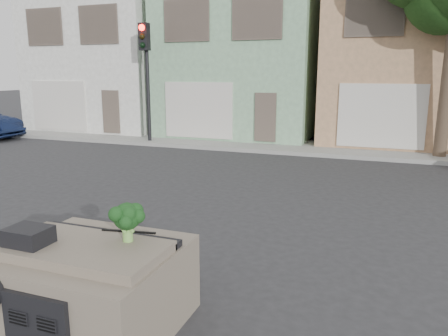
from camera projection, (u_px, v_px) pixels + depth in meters
The scene contains 10 objects.
ground_plane at pixel (196, 240), 8.11m from camera, with size 120.00×120.00×0.00m, color #303033.
sidewalk at pixel (302, 148), 17.70m from camera, with size 40.00×3.00×0.15m, color gray.
townhouse_white at pixel (121, 59), 24.34m from camera, with size 7.20×8.20×7.55m, color silver.
townhouse_mint at pixel (250, 58), 21.77m from camera, with size 7.20×8.20×7.55m, color #87B38B.
townhouse_tan at pixel (412, 56), 19.21m from camera, with size 7.20×8.20×7.55m, color tan.
traffic_signal at pixel (147, 85), 18.49m from camera, with size 0.40×0.40×5.10m, color black.
car_dashboard at pixel (93, 284), 5.25m from camera, with size 2.00×1.80×1.12m, color #746859.
instrument_hump at pixel (28, 236), 4.99m from camera, with size 0.48×0.38×0.20m, color black.
wiper_arm at pixel (129, 231), 5.38m from camera, with size 0.70×0.03×0.02m, color black.
broccoli at pixel (127, 222), 5.05m from camera, with size 0.39×0.39×0.47m, color #123412.
Camera 1 is at (3.17, -6.97, 3.04)m, focal length 35.00 mm.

